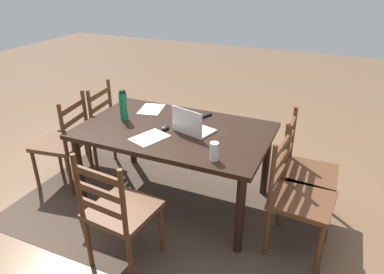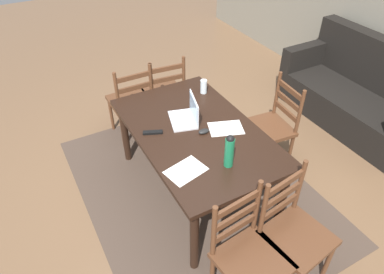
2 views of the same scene
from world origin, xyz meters
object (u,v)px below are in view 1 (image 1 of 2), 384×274
Objects in this scene: chair_left_far at (297,197)px; computer_mouse at (165,127)px; water_bottle at (124,104)px; chair_right_far at (64,143)px; chair_right_near at (90,127)px; chair_far_head at (119,212)px; chair_left_near at (305,171)px; dining_table at (175,137)px; drinking_glass at (214,151)px; laptop at (191,126)px; tv_remote at (204,116)px.

chair_left_far is 1.23m from computer_mouse.
chair_left_far is 3.28× the size of water_bottle.
chair_right_far and chair_right_near have the same top height.
chair_left_near is at bearing -135.97° from chair_far_head.
dining_table is 1.15m from chair_right_near.
chair_left_near is 0.40m from chair_left_far.
dining_table is at bearing -36.35° from drinking_glass.
chair_right_near is 0.76m from water_bottle.
laptop is (0.95, 0.21, 0.33)m from chair_left_near.
dining_table is 1.74× the size of chair_left_near.
chair_right_near is 3.28× the size of water_bottle.
computer_mouse reaches higher than dining_table.
chair_left_far and chair_right_near have the same top height.
tv_remote is at bearing -151.87° from water_bottle.
chair_left_near and chair_right_far have the same top height.
laptop is (-0.16, 0.01, 0.14)m from dining_table.
laptop reaches higher than drinking_glass.
chair_far_head is at bearing 135.65° from chair_right_near.
chair_far_head and chair_left_far have the same top height.
chair_left_near is at bearing -167.52° from laptop.
chair_left_near reaches higher than drinking_glass.
chair_left_near is at bearing -168.38° from computer_mouse.
chair_left_far is 0.72m from drinking_glass.
dining_table is at bearing 169.45° from chair_right_near.
computer_mouse is at bearing 29.21° from dining_table.
chair_left_near is (-1.11, -0.20, -0.19)m from dining_table.
computer_mouse is at bearing 11.54° from chair_left_near.
water_bottle reaches higher than drinking_glass.
computer_mouse reaches higher than tv_remote.
water_bottle is (-0.60, -0.20, 0.42)m from chair_right_far.
chair_right_near is 6.73× the size of drinking_glass.
computer_mouse is 0.44m from tv_remote.
laptop is at bearing -100.96° from chair_far_head.
dining_table is 0.39m from tv_remote.
chair_right_near is at bearing -10.55° from dining_table.
chair_far_head is at bearing -73.25° from tv_remote.
tv_remote is (0.03, -0.36, -0.05)m from laptop.
chair_right_near is (2.23, -0.41, 0.00)m from chair_left_far.
water_bottle is at bearing 7.01° from chair_left_near.
chair_right_far is 1.10m from computer_mouse.
computer_mouse is at bearing -30.07° from drinking_glass.
chair_far_head is at bearing 120.07° from water_bottle.
chair_right_far is 0.76m from water_bottle.
drinking_glass is at bearing 160.29° from chair_right_near.
chair_far_head reaches higher than computer_mouse.
drinking_glass is at bearing -135.41° from chair_far_head.
laptop reaches higher than chair_left_far.
water_bottle is 0.47m from computer_mouse.
chair_left_far is at bearing 172.39° from computer_mouse.
chair_far_head is 2.58× the size of laptop.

